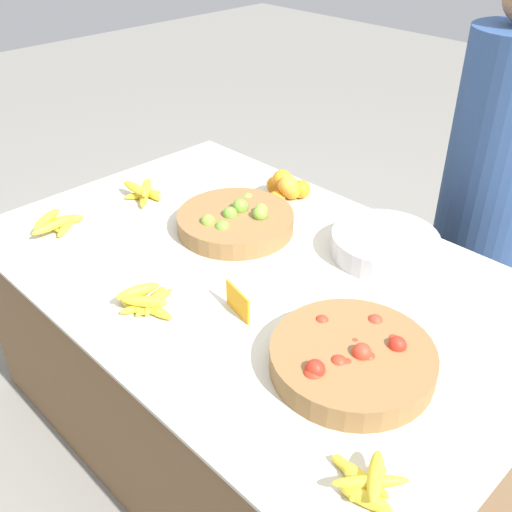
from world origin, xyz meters
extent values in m
plane|color=gray|center=(0.00, 0.00, 0.00)|extent=(12.00, 12.00, 0.00)
cube|color=brown|center=(0.00, 0.00, 0.35)|extent=(1.76, 1.13, 0.71)
cube|color=beige|center=(0.00, 0.00, 0.71)|extent=(1.83, 1.18, 0.01)
cylinder|color=olive|center=(-0.23, 0.12, 0.75)|extent=(0.41, 0.41, 0.06)
sphere|color=#7AB238|center=(-0.25, 0.02, 0.79)|extent=(0.05, 0.05, 0.05)
sphere|color=#7AB238|center=(-0.26, 0.10, 0.75)|extent=(0.06, 0.06, 0.06)
sphere|color=#6BA333|center=(-0.23, 0.10, 0.79)|extent=(0.05, 0.05, 0.05)
sphere|color=#7AB238|center=(-0.16, 0.22, 0.75)|extent=(0.05, 0.05, 0.05)
sphere|color=#89BC42|center=(-0.28, 0.13, 0.75)|extent=(0.05, 0.05, 0.05)
sphere|color=#6BA333|center=(-0.23, 0.00, 0.75)|extent=(0.06, 0.06, 0.06)
sphere|color=#89BC42|center=(-0.24, 0.13, 0.75)|extent=(0.04, 0.04, 0.04)
sphere|color=#89BC42|center=(-0.17, 0.19, 0.79)|extent=(0.04, 0.04, 0.04)
sphere|color=#7AB238|center=(-0.30, 0.25, 0.77)|extent=(0.04, 0.04, 0.04)
sphere|color=#7AB238|center=(-0.15, 0.17, 0.80)|extent=(0.05, 0.05, 0.05)
sphere|color=#7AB238|center=(-0.23, 0.10, 0.76)|extent=(0.05, 0.05, 0.05)
sphere|color=#7AB238|center=(-0.18, 0.13, 0.76)|extent=(0.04, 0.04, 0.04)
sphere|color=#6BA333|center=(-0.24, 0.16, 0.79)|extent=(0.06, 0.06, 0.06)
sphere|color=#6BA333|center=(-0.28, 0.13, 0.76)|extent=(0.05, 0.05, 0.05)
sphere|color=#6BA333|center=(-0.19, 0.03, 0.78)|extent=(0.05, 0.05, 0.05)
cylinder|color=olive|center=(0.49, -0.14, 0.75)|extent=(0.42, 0.42, 0.07)
sphere|color=red|center=(0.36, -0.11, 0.78)|extent=(0.04, 0.04, 0.04)
sphere|color=red|center=(0.56, -0.05, 0.79)|extent=(0.05, 0.05, 0.05)
sphere|color=red|center=(0.48, -0.27, 0.79)|extent=(0.05, 0.05, 0.05)
sphere|color=red|center=(0.51, -0.19, 0.77)|extent=(0.05, 0.05, 0.05)
sphere|color=red|center=(0.57, -0.09, 0.76)|extent=(0.05, 0.05, 0.05)
sphere|color=red|center=(0.46, -0.01, 0.78)|extent=(0.04, 0.04, 0.04)
sphere|color=red|center=(0.52, -0.14, 0.79)|extent=(0.05, 0.05, 0.05)
sphere|color=red|center=(0.47, -0.11, 0.76)|extent=(0.05, 0.05, 0.05)
sphere|color=red|center=(0.48, -0.07, 0.76)|extent=(0.04, 0.04, 0.04)
sphere|color=red|center=(0.49, -0.20, 0.77)|extent=(0.05, 0.05, 0.05)
sphere|color=red|center=(0.54, -0.03, 0.77)|extent=(0.04, 0.04, 0.04)
sphere|color=red|center=(0.53, -0.13, 0.77)|extent=(0.04, 0.04, 0.04)
sphere|color=red|center=(0.48, -0.28, 0.78)|extent=(0.05, 0.05, 0.05)
sphere|color=red|center=(0.52, -0.14, 0.79)|extent=(0.04, 0.04, 0.04)
sphere|color=orange|center=(-0.25, 0.46, 0.75)|extent=(0.07, 0.07, 0.07)
sphere|color=orange|center=(-0.25, 0.44, 0.75)|extent=(0.07, 0.07, 0.07)
sphere|color=orange|center=(-0.33, 0.42, 0.75)|extent=(0.07, 0.07, 0.07)
sphere|color=orange|center=(-0.23, 0.47, 0.75)|extent=(0.07, 0.07, 0.07)
sphere|color=orange|center=(-0.24, 0.35, 0.75)|extent=(0.07, 0.07, 0.07)
sphere|color=orange|center=(-0.27, 0.40, 0.81)|extent=(0.07, 0.07, 0.07)
sphere|color=orange|center=(-0.22, 0.38, 0.81)|extent=(0.07, 0.07, 0.07)
cylinder|color=#B7B7BF|center=(0.23, 0.36, 0.76)|extent=(0.35, 0.35, 0.08)
cube|color=orange|center=(0.13, -0.19, 0.76)|extent=(0.12, 0.03, 0.08)
ellipsoid|color=yellow|center=(-0.65, 0.03, 0.73)|extent=(0.09, 0.14, 0.03)
ellipsoid|color=yellow|center=(-0.63, 0.01, 0.73)|extent=(0.13, 0.12, 0.03)
ellipsoid|color=yellow|center=(-0.63, 0.06, 0.73)|extent=(0.13, 0.04, 0.03)
ellipsoid|color=yellow|center=(-0.64, 0.04, 0.77)|extent=(0.13, 0.13, 0.04)
ellipsoid|color=yellow|center=(-0.67, 0.01, 0.76)|extent=(0.14, 0.04, 0.04)
ellipsoid|color=yellow|center=(-0.07, -0.34, 0.73)|extent=(0.06, 0.16, 0.03)
ellipsoid|color=yellow|center=(-0.07, -0.34, 0.74)|extent=(0.10, 0.13, 0.03)
ellipsoid|color=yellow|center=(-0.08, -0.38, 0.73)|extent=(0.07, 0.13, 0.03)
ellipsoid|color=yellow|center=(-0.04, -0.37, 0.73)|extent=(0.14, 0.05, 0.03)
ellipsoid|color=yellow|center=(-0.10, -0.40, 0.73)|extent=(0.12, 0.03, 0.03)
ellipsoid|color=yellow|center=(-0.11, -0.37, 0.76)|extent=(0.07, 0.14, 0.03)
ellipsoid|color=yellow|center=(-0.06, -0.38, 0.76)|extent=(0.13, 0.11, 0.03)
ellipsoid|color=yellow|center=(-0.70, -0.32, 0.73)|extent=(0.16, 0.07, 0.03)
ellipsoid|color=yellow|center=(-0.68, -0.29, 0.74)|extent=(0.08, 0.13, 0.03)
ellipsoid|color=yellow|center=(-0.65, -0.30, 0.73)|extent=(0.12, 0.14, 0.03)
ellipsoid|color=yellow|center=(-0.64, -0.35, 0.76)|extent=(0.03, 0.16, 0.03)
ellipsoid|color=yellow|center=(-0.68, -0.35, 0.76)|extent=(0.10, 0.14, 0.03)
ellipsoid|color=yellow|center=(0.75, -0.43, 0.74)|extent=(0.12, 0.06, 0.04)
ellipsoid|color=yellow|center=(0.76, -0.42, 0.73)|extent=(0.16, 0.05, 0.03)
ellipsoid|color=yellow|center=(0.73, -0.40, 0.74)|extent=(0.04, 0.12, 0.03)
ellipsoid|color=yellow|center=(0.72, -0.40, 0.73)|extent=(0.16, 0.07, 0.03)
ellipsoid|color=yellow|center=(0.71, -0.39, 0.73)|extent=(0.15, 0.03, 0.03)
ellipsoid|color=yellow|center=(0.74, -0.39, 0.76)|extent=(0.09, 0.13, 0.03)
ellipsoid|color=yellow|center=(0.74, -0.40, 0.75)|extent=(0.13, 0.14, 0.03)
cylinder|color=navy|center=(0.27, 0.98, 0.68)|extent=(0.35, 0.35, 1.35)
camera|label=1|loc=(1.13, -1.10, 1.79)|focal=42.00mm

